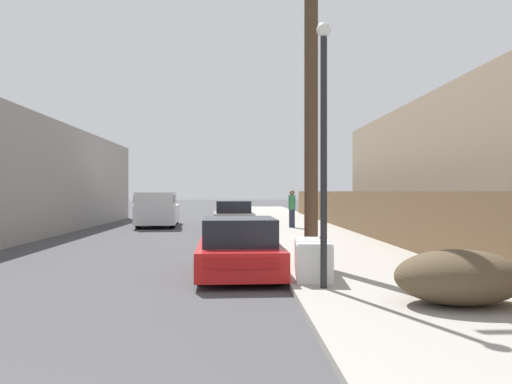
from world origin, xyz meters
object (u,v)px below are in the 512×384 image
(parked_sports_car_red, at_px, (239,249))
(pedestrian, at_px, (292,208))
(car_parked_mid, at_px, (233,216))
(brush_pile, at_px, (459,277))
(discarded_fridge, at_px, (313,259))
(pickup_truck, at_px, (158,210))
(utility_pole, at_px, (311,84))
(street_lamp, at_px, (324,134))

(parked_sports_car_red, relative_size, pedestrian, 2.30)
(car_parked_mid, relative_size, brush_pile, 2.19)
(brush_pile, bearing_deg, discarded_fridge, 126.69)
(pickup_truck, distance_m, utility_pole, 16.15)
(street_lamp, distance_m, pedestrian, 15.05)
(car_parked_mid, bearing_deg, parked_sports_car_red, -91.52)
(discarded_fridge, distance_m, car_parked_mid, 13.89)
(pickup_truck, distance_m, brush_pile, 20.17)
(parked_sports_car_red, height_order, street_lamp, street_lamp)
(pickup_truck, xyz_separation_m, street_lamp, (5.67, -17.35, 1.97))
(discarded_fridge, bearing_deg, brush_pile, -48.13)
(parked_sports_car_red, distance_m, street_lamp, 3.53)
(discarded_fridge, bearing_deg, car_parked_mid, 102.19)
(car_parked_mid, distance_m, brush_pile, 16.66)
(car_parked_mid, height_order, utility_pole, utility_pole)
(pickup_truck, bearing_deg, utility_pole, 107.76)
(brush_pile, xyz_separation_m, pedestrian, (-0.73, 16.27, 0.51))
(discarded_fridge, relative_size, street_lamp, 0.34)
(discarded_fridge, distance_m, pickup_truck, 17.18)
(brush_pile, distance_m, pedestrian, 16.29)
(pedestrian, bearing_deg, discarded_fridge, -94.68)
(pedestrian, bearing_deg, utility_pole, -94.32)
(parked_sports_car_red, height_order, utility_pole, utility_pole)
(street_lamp, bearing_deg, pedestrian, 85.77)
(pickup_truck, bearing_deg, discarded_fridge, 105.18)
(discarded_fridge, xyz_separation_m, pedestrian, (1.13, 13.77, 0.56))
(parked_sports_car_red, xyz_separation_m, car_parked_mid, (-0.21, 12.69, 0.08))
(discarded_fridge, height_order, pickup_truck, pickup_truck)
(utility_pole, relative_size, street_lamp, 1.74)
(parked_sports_car_red, bearing_deg, pedestrian, 76.65)
(parked_sports_car_red, relative_size, utility_pole, 0.50)
(parked_sports_car_red, relative_size, brush_pile, 2.10)
(parked_sports_car_red, distance_m, brush_pile, 4.91)
(street_lamp, bearing_deg, brush_pile, -36.73)
(parked_sports_car_red, xyz_separation_m, street_lamp, (1.51, -2.22, 2.30))
(street_lamp, bearing_deg, car_parked_mid, 96.58)
(pickup_truck, relative_size, utility_pole, 0.65)
(utility_pole, bearing_deg, pedestrian, 85.68)
(car_parked_mid, bearing_deg, pedestrian, -2.67)
(utility_pole, bearing_deg, pickup_truck, 111.77)
(pickup_truck, height_order, street_lamp, street_lamp)
(parked_sports_car_red, relative_size, street_lamp, 0.87)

